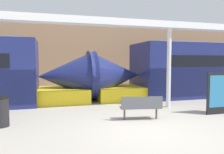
{
  "coord_description": "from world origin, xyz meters",
  "views": [
    {
      "loc": [
        -2.86,
        -5.86,
        2.04
      ],
      "look_at": [
        -0.28,
        3.06,
        1.4
      ],
      "focal_mm": 35.0,
      "sensor_mm": 36.0,
      "label": 1
    }
  ],
  "objects_px": {
    "trash_bin": "(1,111)",
    "bench_near": "(141,106)",
    "poster_board": "(219,93)",
    "support_column_near": "(169,68)"
  },
  "relations": [
    {
      "from": "support_column_near",
      "to": "bench_near",
      "type": "bearing_deg",
      "value": -140.59
    },
    {
      "from": "trash_bin",
      "to": "bench_near",
      "type": "bearing_deg",
      "value": -6.31
    },
    {
      "from": "trash_bin",
      "to": "poster_board",
      "type": "distance_m",
      "value": 7.9
    },
    {
      "from": "bench_near",
      "to": "poster_board",
      "type": "height_order",
      "value": "poster_board"
    },
    {
      "from": "bench_near",
      "to": "support_column_near",
      "type": "distance_m",
      "value": 2.97
    },
    {
      "from": "bench_near",
      "to": "support_column_near",
      "type": "height_order",
      "value": "support_column_near"
    },
    {
      "from": "bench_near",
      "to": "trash_bin",
      "type": "bearing_deg",
      "value": -176.65
    },
    {
      "from": "poster_board",
      "to": "support_column_near",
      "type": "xyz_separation_m",
      "value": [
        -1.23,
        1.72,
        0.93
      ]
    },
    {
      "from": "trash_bin",
      "to": "support_column_near",
      "type": "distance_m",
      "value": 6.87
    },
    {
      "from": "poster_board",
      "to": "support_column_near",
      "type": "bearing_deg",
      "value": 125.42
    }
  ]
}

